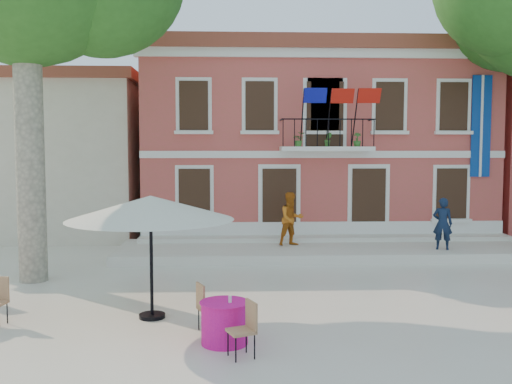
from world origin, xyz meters
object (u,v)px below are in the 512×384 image
(patio_umbrella, at_px, (151,208))
(pedestrian_orange, at_px, (291,219))
(pedestrian_navy, at_px, (443,224))
(cafe_table_1, at_px, (225,321))

(patio_umbrella, distance_m, pedestrian_orange, 7.91)
(patio_umbrella, distance_m, pedestrian_navy, 10.35)
(patio_umbrella, distance_m, cafe_table_1, 2.92)
(patio_umbrella, height_order, pedestrian_orange, patio_umbrella)
(pedestrian_navy, bearing_deg, patio_umbrella, 56.01)
(patio_umbrella, xyz_separation_m, pedestrian_navy, (8.36, 6.00, -1.16))
(patio_umbrella, xyz_separation_m, cafe_table_1, (1.53, -1.64, -1.87))
(pedestrian_navy, bearing_deg, cafe_table_1, 68.53)
(patio_umbrella, bearing_deg, pedestrian_orange, 62.37)
(patio_umbrella, bearing_deg, pedestrian_navy, 35.66)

